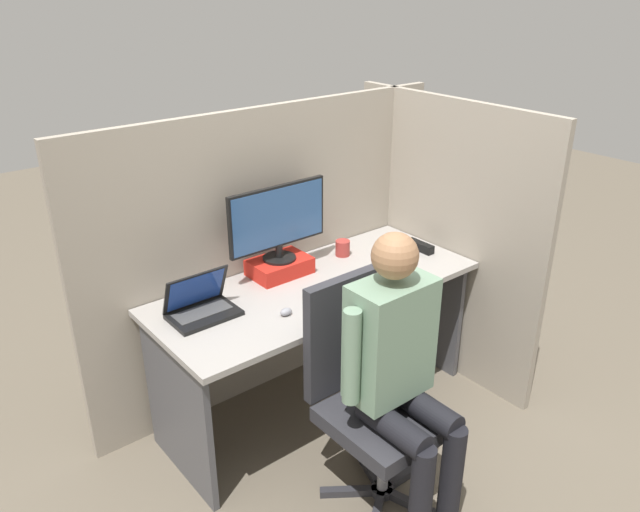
% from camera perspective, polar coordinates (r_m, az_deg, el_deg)
% --- Properties ---
extents(ground_plane, '(12.00, 12.00, 0.00)m').
position_cam_1_polar(ground_plane, '(3.27, 3.64, -16.34)').
color(ground_plane, '#665B4C').
extents(cubicle_panel_back, '(2.16, 0.05, 1.56)m').
position_cam_1_polar(cubicle_panel_back, '(3.32, -4.28, 0.31)').
color(cubicle_panel_back, gray).
rests_on(cubicle_panel_back, ground).
extents(cubicle_panel_right, '(0.04, 1.32, 1.56)m').
position_cam_1_polar(cubicle_panel_right, '(3.56, 11.18, 1.60)').
color(cubicle_panel_right, gray).
rests_on(cubicle_panel_right, ground).
extents(desk, '(1.66, 0.69, 0.74)m').
position_cam_1_polar(desk, '(3.16, -0.30, -5.37)').
color(desk, '#9E9993').
rests_on(desk, ground).
extents(paper_box, '(0.30, 0.21, 0.08)m').
position_cam_1_polar(paper_box, '(3.17, -3.71, -0.96)').
color(paper_box, red).
rests_on(paper_box, desk).
extents(monitor, '(0.56, 0.17, 0.39)m').
position_cam_1_polar(monitor, '(3.07, -3.87, 3.32)').
color(monitor, black).
rests_on(monitor, paper_box).
extents(laptop, '(0.30, 0.20, 0.21)m').
position_cam_1_polar(laptop, '(2.84, -10.79, -4.59)').
color(laptop, black).
rests_on(laptop, desk).
extents(mouse, '(0.06, 0.04, 0.03)m').
position_cam_1_polar(mouse, '(2.81, -3.13, -5.11)').
color(mouse, gray).
rests_on(mouse, desk).
extents(stapler, '(0.05, 0.17, 0.05)m').
position_cam_1_polar(stapler, '(3.49, 9.16, 0.88)').
color(stapler, black).
rests_on(stapler, desk).
extents(carrot_toy, '(0.05, 0.13, 0.05)m').
position_cam_1_polar(carrot_toy, '(3.11, 6.43, -1.95)').
color(carrot_toy, orange).
rests_on(carrot_toy, desk).
extents(office_chair, '(0.52, 0.56, 0.99)m').
position_cam_1_polar(office_chair, '(2.74, 4.58, -12.18)').
color(office_chair, '#2D2D33').
rests_on(office_chair, ground).
extents(person, '(0.48, 0.44, 1.27)m').
position_cam_1_polar(person, '(2.52, 7.33, -9.77)').
color(person, black).
rests_on(person, ground).
extents(coffee_mug, '(0.08, 0.08, 0.08)m').
position_cam_1_polar(coffee_mug, '(3.38, 2.08, 0.74)').
color(coffee_mug, '#A3332D').
rests_on(coffee_mug, desk).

